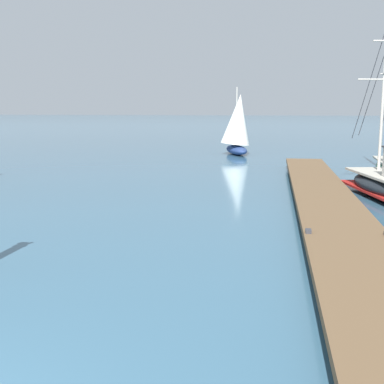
{
  "coord_description": "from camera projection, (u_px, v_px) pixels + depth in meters",
  "views": [
    {
      "loc": [
        3.74,
        -3.19,
        3.07
      ],
      "look_at": [
        2.09,
        6.61,
        1.4
      ],
      "focal_mm": 47.04,
      "sensor_mm": 36.0,
      "label": 1
    }
  ],
  "objects": [
    {
      "name": "distant_sailboat",
      "position": [
        238.0,
        125.0,
        32.9
      ],
      "size": [
        2.69,
        3.94,
        4.4
      ],
      "color": "navy",
      "rests_on": "ground"
    },
    {
      "name": "floating_dock",
      "position": [
        326.0,
        200.0,
        14.98
      ],
      "size": [
        1.94,
        23.25,
        0.53
      ],
      "color": "brown",
      "rests_on": "ground"
    }
  ]
}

